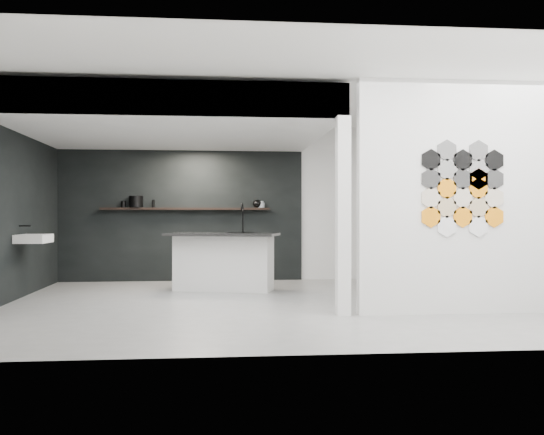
{
  "coord_description": "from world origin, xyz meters",
  "views": [
    {
      "loc": [
        -0.7,
        -8.04,
        1.18
      ],
      "look_at": [
        0.1,
        0.3,
        1.15
      ],
      "focal_mm": 40.0,
      "sensor_mm": 36.0,
      "label": 1
    }
  ],
  "objects_px": {
    "partition_panel": "(458,197)",
    "utensil_cup": "(123,204)",
    "wall_basin": "(34,239)",
    "stockpot": "(136,202)",
    "glass_bowl": "(261,205)",
    "kitchen_island": "(224,261)",
    "glass_vase": "(261,204)",
    "bottle_dark": "(153,204)",
    "kettle": "(257,204)"
  },
  "relations": [
    {
      "from": "partition_panel",
      "to": "utensil_cup",
      "type": "height_order",
      "value": "partition_panel"
    },
    {
      "from": "wall_basin",
      "to": "stockpot",
      "type": "distance_m",
      "value": 2.44
    },
    {
      "from": "wall_basin",
      "to": "glass_bowl",
      "type": "xyz_separation_m",
      "value": [
        3.39,
        2.07,
        0.51
      ]
    },
    {
      "from": "kitchen_island",
      "to": "glass_vase",
      "type": "bearing_deg",
      "value": 79.02
    },
    {
      "from": "glass_bowl",
      "to": "bottle_dark",
      "type": "bearing_deg",
      "value": 180.0
    },
    {
      "from": "glass_bowl",
      "to": "kettle",
      "type": "bearing_deg",
      "value": 180.0
    },
    {
      "from": "wall_basin",
      "to": "kettle",
      "type": "height_order",
      "value": "kettle"
    },
    {
      "from": "kettle",
      "to": "glass_vase",
      "type": "relative_size",
      "value": 1.42
    },
    {
      "from": "kitchen_island",
      "to": "utensil_cup",
      "type": "relative_size",
      "value": 16.14
    },
    {
      "from": "stockpot",
      "to": "glass_bowl",
      "type": "height_order",
      "value": "stockpot"
    },
    {
      "from": "glass_bowl",
      "to": "glass_vase",
      "type": "height_order",
      "value": "glass_vase"
    },
    {
      "from": "wall_basin",
      "to": "glass_vase",
      "type": "distance_m",
      "value": 4.0
    },
    {
      "from": "kitchen_island",
      "to": "glass_bowl",
      "type": "height_order",
      "value": "glass_bowl"
    },
    {
      "from": "utensil_cup",
      "to": "kettle",
      "type": "bearing_deg",
      "value": 0.0
    },
    {
      "from": "glass_vase",
      "to": "utensil_cup",
      "type": "xyz_separation_m",
      "value": [
        -2.45,
        0.0,
        -0.0
      ]
    },
    {
      "from": "wall_basin",
      "to": "utensil_cup",
      "type": "relative_size",
      "value": 5.23
    },
    {
      "from": "partition_panel",
      "to": "glass_bowl",
      "type": "distance_m",
      "value": 4.39
    },
    {
      "from": "glass_bowl",
      "to": "bottle_dark",
      "type": "height_order",
      "value": "bottle_dark"
    },
    {
      "from": "partition_panel",
      "to": "bottle_dark",
      "type": "bearing_deg",
      "value": 135.97
    },
    {
      "from": "stockpot",
      "to": "glass_bowl",
      "type": "relative_size",
      "value": 1.99
    },
    {
      "from": "partition_panel",
      "to": "glass_vase",
      "type": "bearing_deg",
      "value": 118.23
    },
    {
      "from": "partition_panel",
      "to": "wall_basin",
      "type": "bearing_deg",
      "value": 161.77
    },
    {
      "from": "partition_panel",
      "to": "glass_bowl",
      "type": "xyz_separation_m",
      "value": [
        -2.08,
        3.87,
        -0.04
      ]
    },
    {
      "from": "kitchen_island",
      "to": "utensil_cup",
      "type": "bearing_deg",
      "value": 158.32
    },
    {
      "from": "kettle",
      "to": "utensil_cup",
      "type": "xyz_separation_m",
      "value": [
        -2.38,
        0.0,
        -0.01
      ]
    },
    {
      "from": "wall_basin",
      "to": "glass_bowl",
      "type": "relative_size",
      "value": 4.77
    },
    {
      "from": "stockpot",
      "to": "bottle_dark",
      "type": "distance_m",
      "value": 0.31
    },
    {
      "from": "wall_basin",
      "to": "kitchen_island",
      "type": "bearing_deg",
      "value": 14.69
    },
    {
      "from": "glass_vase",
      "to": "utensil_cup",
      "type": "distance_m",
      "value": 2.45
    },
    {
      "from": "glass_vase",
      "to": "bottle_dark",
      "type": "xyz_separation_m",
      "value": [
        -1.92,
        0.0,
        0.01
      ]
    },
    {
      "from": "partition_panel",
      "to": "kettle",
      "type": "distance_m",
      "value": 4.42
    },
    {
      "from": "kettle",
      "to": "glass_bowl",
      "type": "height_order",
      "value": "kettle"
    },
    {
      "from": "stockpot",
      "to": "glass_vase",
      "type": "bearing_deg",
      "value": 0.0
    },
    {
      "from": "glass_vase",
      "to": "bottle_dark",
      "type": "distance_m",
      "value": 1.92
    },
    {
      "from": "glass_bowl",
      "to": "bottle_dark",
      "type": "xyz_separation_m",
      "value": [
        -1.92,
        0.0,
        0.02
      ]
    },
    {
      "from": "stockpot",
      "to": "utensil_cup",
      "type": "height_order",
      "value": "stockpot"
    },
    {
      "from": "kettle",
      "to": "glass_bowl",
      "type": "distance_m",
      "value": 0.08
    },
    {
      "from": "partition_panel",
      "to": "bottle_dark",
      "type": "xyz_separation_m",
      "value": [
        -4.0,
        3.87,
        -0.01
      ]
    },
    {
      "from": "bottle_dark",
      "to": "wall_basin",
      "type": "bearing_deg",
      "value": -125.38
    },
    {
      "from": "bottle_dark",
      "to": "kitchen_island",
      "type": "bearing_deg",
      "value": -47.92
    },
    {
      "from": "kettle",
      "to": "glass_bowl",
      "type": "relative_size",
      "value": 1.35
    },
    {
      "from": "glass_bowl",
      "to": "bottle_dark",
      "type": "distance_m",
      "value": 1.92
    },
    {
      "from": "wall_basin",
      "to": "utensil_cup",
      "type": "bearing_deg",
      "value": 65.42
    },
    {
      "from": "wall_basin",
      "to": "kitchen_island",
      "type": "xyz_separation_m",
      "value": [
        2.69,
        0.71,
        -0.39
      ]
    },
    {
      "from": "kitchen_island",
      "to": "glass_bowl",
      "type": "relative_size",
      "value": 14.72
    },
    {
      "from": "kettle",
      "to": "glass_vase",
      "type": "xyz_separation_m",
      "value": [
        0.07,
        0.0,
        -0.01
      ]
    },
    {
      "from": "stockpot",
      "to": "bottle_dark",
      "type": "xyz_separation_m",
      "value": [
        0.3,
        0.0,
        -0.03
      ]
    },
    {
      "from": "kettle",
      "to": "bottle_dark",
      "type": "distance_m",
      "value": 1.85
    },
    {
      "from": "wall_basin",
      "to": "utensil_cup",
      "type": "distance_m",
      "value": 2.33
    },
    {
      "from": "partition_panel",
      "to": "bottle_dark",
      "type": "height_order",
      "value": "partition_panel"
    }
  ]
}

